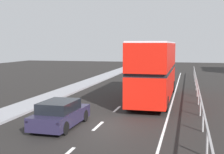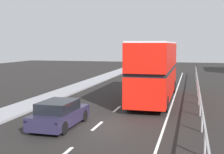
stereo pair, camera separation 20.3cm
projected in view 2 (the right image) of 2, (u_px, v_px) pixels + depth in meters
ground_plane at (97, 127)px, 15.99m from camera, size 73.45×120.00×0.10m
lane_paint_markings at (157, 99)px, 24.08m from camera, size 3.50×46.00×0.01m
bridge_side_railing at (199, 88)px, 23.27m from camera, size 0.10×42.00×1.13m
double_decker_bus_red at (155, 69)px, 23.29m from camera, size 2.65×11.16×4.38m
hatchback_car_near at (59, 114)px, 15.85m from camera, size 1.87×4.09×1.36m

